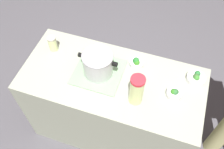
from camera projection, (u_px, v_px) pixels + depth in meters
ground_plane at (112, 126)px, 2.57m from camera, size 8.00×8.00×0.00m
counter_slab at (112, 106)px, 2.22m from camera, size 1.37×0.64×0.85m
dish_cloth at (99, 72)px, 1.90m from camera, size 0.36×0.34×0.01m
cooking_pot at (98, 64)px, 1.82m from camera, size 0.29×0.23×0.19m
lemonade_pitcher at (137, 90)px, 1.67m from camera, size 0.10×0.10×0.26m
mason_jar at (53, 44)px, 1.99m from camera, size 0.07×0.07×0.13m
broccoli_bowl_front at (174, 93)px, 1.77m from camera, size 0.11×0.11×0.07m
broccoli_bowl_center at (196, 78)px, 1.84m from camera, size 0.14×0.14×0.07m
broccoli_bowl_back at (136, 63)px, 1.92m from camera, size 0.11×0.11×0.09m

